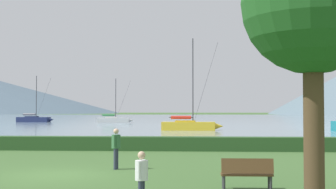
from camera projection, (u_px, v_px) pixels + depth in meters
ground_plane at (56, 175)px, 17.57m from camera, size 1000.00×1000.00×0.00m
harbor_water at (182, 118)px, 154.22m from camera, size 320.00×246.00×0.00m
hedge_line at (111, 143)px, 28.55m from camera, size 80.00×1.20×0.81m
sailboat_slip_3 at (189, 125)px, 57.14m from camera, size 7.39×2.35×11.07m
sailboat_slip_4 at (34, 119)px, 97.23m from camera, size 7.64×2.61×9.47m
sailboat_slip_5 at (113, 120)px, 91.60m from camera, size 7.17×2.99×8.53m
park_bench_under_tree at (247, 172)px, 14.29m from camera, size 1.55×0.50×0.95m
person_seated_viewer at (142, 172)px, 13.19m from camera, size 0.36×0.56×1.25m
person_standing_walker at (116, 145)px, 19.29m from camera, size 0.36×0.57×1.65m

